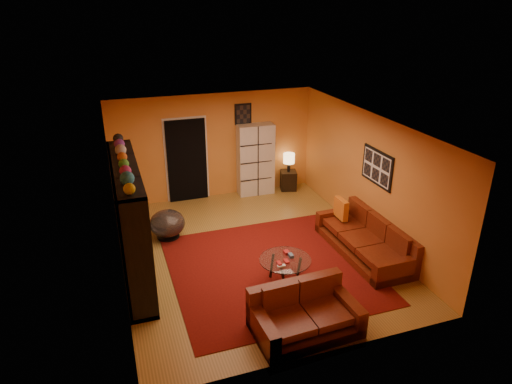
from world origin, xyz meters
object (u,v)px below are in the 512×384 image
object	(u,v)px
sofa	(368,240)
storage_cabinet	(255,160)
loveseat	(303,313)
bowl_chair	(167,224)
coffee_table	(285,262)
tv	(134,224)
side_table	(288,180)
entertainment_unit	(130,221)
table_lamp	(289,159)

from	to	relation	value
sofa	storage_cabinet	xyz separation A→B (m)	(-1.13, 3.56, 0.62)
loveseat	bowl_chair	size ratio (longest dim) A/B	2.16
coffee_table	tv	bearing A→B (deg)	154.52
coffee_table	bowl_chair	size ratio (longest dim) A/B	1.22
bowl_chair	storage_cabinet	bearing A→B (deg)	33.47
storage_cabinet	side_table	world-z (taller)	storage_cabinet
side_table	tv	bearing A→B (deg)	-146.11
entertainment_unit	loveseat	distance (m)	3.40
table_lamp	coffee_table	bearing A→B (deg)	-113.44
entertainment_unit	table_lamp	world-z (taller)	entertainment_unit
tv	coffee_table	size ratio (longest dim) A/B	1.03
table_lamp	sofa	bearing A→B (deg)	-86.12
sofa	side_table	size ratio (longest dim) A/B	4.71
entertainment_unit	bowl_chair	world-z (taller)	entertainment_unit
storage_cabinet	side_table	size ratio (longest dim) A/B	3.62
coffee_table	storage_cabinet	bearing A→B (deg)	78.51
side_table	table_lamp	distance (m)	0.59
loveseat	side_table	distance (m)	5.51
table_lamp	bowl_chair	bearing A→B (deg)	-154.68
bowl_chair	side_table	size ratio (longest dim) A/B	1.49
coffee_table	bowl_chair	xyz separation A→B (m)	(-1.71, 2.31, -0.09)
entertainment_unit	coffee_table	bearing A→B (deg)	-25.45
sofa	side_table	world-z (taller)	sofa
side_table	table_lamp	bearing A→B (deg)	0.00
loveseat	storage_cabinet	xyz separation A→B (m)	(1.02, 5.21, 0.62)
loveseat	tv	bearing A→B (deg)	40.09
entertainment_unit	side_table	size ratio (longest dim) A/B	6.00
loveseat	table_lamp	bearing A→B (deg)	-23.02
coffee_table	table_lamp	world-z (taller)	table_lamp
coffee_table	storage_cabinet	xyz separation A→B (m)	(0.81, 3.98, 0.49)
loveseat	storage_cabinet	distance (m)	5.35
tv	loveseat	world-z (taller)	tv
sofa	bowl_chair	bearing A→B (deg)	151.81
entertainment_unit	table_lamp	bearing A→B (deg)	33.36
sofa	table_lamp	world-z (taller)	table_lamp
loveseat	coffee_table	size ratio (longest dim) A/B	1.77
storage_cabinet	side_table	distance (m)	1.11
entertainment_unit	bowl_chair	bearing A→B (deg)	55.98
loveseat	side_table	world-z (taller)	loveseat
loveseat	bowl_chair	world-z (taller)	loveseat
storage_cabinet	bowl_chair	world-z (taller)	storage_cabinet
entertainment_unit	sofa	distance (m)	4.55
tv	sofa	bearing A→B (deg)	-99.59
entertainment_unit	side_table	distance (m)	5.07
tv	sofa	size ratio (longest dim) A/B	0.40
entertainment_unit	coffee_table	size ratio (longest dim) A/B	3.29
bowl_chair	entertainment_unit	bearing A→B (deg)	-124.02
side_table	table_lamp	xyz separation A→B (m)	(0.00, 0.00, 0.59)
side_table	storage_cabinet	bearing A→B (deg)	176.80
storage_cabinet	tv	bearing A→B (deg)	-137.29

